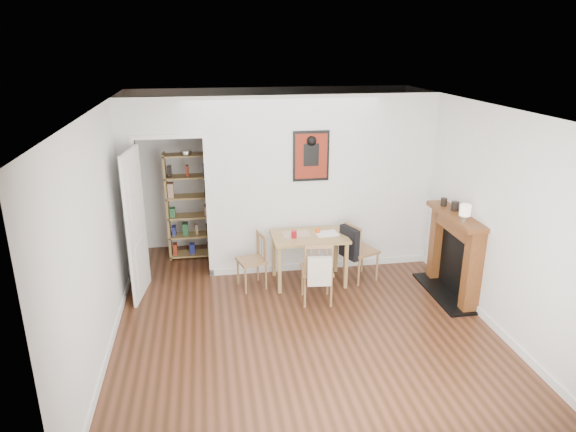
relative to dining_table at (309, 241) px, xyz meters
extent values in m
plane|color=#582D1C|center=(-0.31, -0.92, -0.63)|extent=(5.20, 5.20, 0.00)
plane|color=silver|center=(-0.31, 1.68, 0.67)|extent=(4.50, 0.00, 4.50)
plane|color=silver|center=(-0.31, -3.52, 0.67)|extent=(4.50, 0.00, 4.50)
plane|color=silver|center=(-2.56, -0.92, 0.67)|extent=(0.00, 5.20, 5.20)
plane|color=silver|center=(1.94, -0.92, 0.67)|extent=(0.00, 5.20, 5.20)
plane|color=white|center=(-0.31, -0.92, 1.97)|extent=(5.20, 5.20, 0.00)
cube|color=silver|center=(0.27, 0.48, 0.67)|extent=(3.35, 0.10, 2.60)
cube|color=silver|center=(-2.43, 0.48, 0.67)|extent=(0.25, 0.10, 2.60)
cube|color=silver|center=(-1.86, 0.48, 1.70)|extent=(0.90, 0.10, 0.55)
cube|color=silver|center=(-2.34, 0.48, 0.40)|extent=(0.06, 0.14, 2.05)
cube|color=silver|center=(-1.38, 0.48, 0.40)|extent=(0.06, 0.14, 2.05)
cube|color=silver|center=(0.27, 0.42, -0.58)|extent=(3.35, 0.02, 0.10)
cube|color=silver|center=(-2.55, -1.52, -0.58)|extent=(0.02, 4.00, 0.10)
cube|color=silver|center=(1.93, -1.52, -0.58)|extent=(0.02, 4.00, 0.10)
cube|color=white|center=(-2.33, 0.01, 0.37)|extent=(0.15, 0.80, 2.00)
cube|color=black|center=(0.09, 0.41, 1.12)|extent=(0.52, 0.02, 0.72)
cube|color=maroon|center=(0.09, 0.40, 1.12)|extent=(0.46, 0.00, 0.64)
cube|color=#AB844F|center=(0.00, 0.00, 0.07)|extent=(1.05, 0.67, 0.04)
cube|color=#AB844F|center=(-0.47, -0.28, -0.29)|extent=(0.05, 0.05, 0.68)
cube|color=#AB844F|center=(0.47, -0.28, -0.29)|extent=(0.05, 0.05, 0.68)
cube|color=#AB844F|center=(-0.47, 0.28, -0.29)|extent=(0.05, 0.05, 0.68)
cube|color=#AB844F|center=(0.47, 0.28, -0.29)|extent=(0.05, 0.05, 0.68)
cube|color=black|center=(0.55, -0.12, -0.02)|extent=(0.23, 0.37, 0.45)
cube|color=beige|center=(-0.04, -0.81, -0.08)|extent=(0.31, 0.13, 0.38)
cube|color=#AB844F|center=(-2.00, 1.23, 0.22)|extent=(0.04, 0.28, 1.69)
cube|color=#AB844F|center=(-1.33, 1.23, 0.22)|extent=(0.04, 0.28, 1.69)
cube|color=#AB844F|center=(-1.66, 1.23, -0.59)|extent=(0.71, 0.28, 0.03)
cube|color=#AB844F|center=(-1.66, 1.23, 0.05)|extent=(0.71, 0.28, 0.03)
cube|color=#AB844F|center=(-1.66, 1.23, 1.03)|extent=(0.71, 0.28, 0.03)
cube|color=maroon|center=(-1.66, 1.23, 0.22)|extent=(0.62, 0.23, 0.23)
cube|color=brown|center=(1.84, -1.17, -0.08)|extent=(0.20, 0.16, 1.10)
cube|color=brown|center=(1.84, -0.18, -0.08)|extent=(0.20, 0.16, 1.10)
cube|color=brown|center=(1.81, -0.67, 0.50)|extent=(0.30, 1.21, 0.06)
cube|color=brown|center=(1.84, -0.67, 0.37)|extent=(0.20, 0.85, 0.20)
cube|color=black|center=(1.90, -0.67, -0.18)|extent=(0.08, 0.81, 0.88)
cube|color=black|center=(1.78, -0.67, -0.61)|extent=(0.45, 1.25, 0.03)
cylinder|color=maroon|center=(-0.23, -0.05, 0.14)|extent=(0.08, 0.08, 0.10)
sphere|color=#E44C0C|center=(0.13, 0.05, 0.13)|extent=(0.08, 0.08, 0.08)
cube|color=beige|center=(-0.17, 0.08, 0.09)|extent=(0.38, 0.30, 0.00)
cube|color=white|center=(0.25, 0.01, 0.09)|extent=(0.33, 0.26, 0.02)
cylinder|color=silver|center=(1.76, -0.98, 0.57)|extent=(0.07, 0.07, 0.08)
cylinder|color=beige|center=(1.76, -0.98, 0.68)|extent=(0.14, 0.14, 0.14)
cylinder|color=black|center=(1.85, -0.55, 0.59)|extent=(0.10, 0.10, 0.12)
cylinder|color=black|center=(1.80, -0.33, 0.59)|extent=(0.09, 0.09, 0.11)
camera|label=1|loc=(-1.38, -6.56, 2.68)|focal=32.00mm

